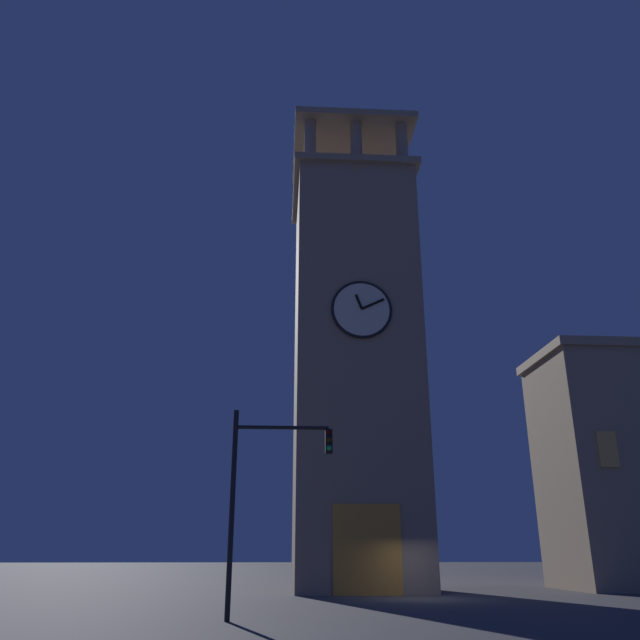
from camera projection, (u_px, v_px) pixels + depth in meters
ground_plane at (420, 599)px, 26.85m from camera, size 200.00×200.00×0.00m
clocktower at (354, 362)px, 36.20m from camera, size 7.27×7.77×29.40m
traffic_signal_near at (264, 480)px, 19.42m from camera, size 3.11×0.41×6.06m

